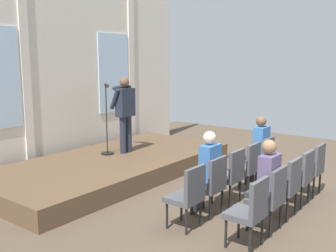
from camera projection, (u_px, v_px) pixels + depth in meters
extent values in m
plane|color=brown|center=(267.00, 213.00, 6.26)|extent=(13.16, 13.16, 0.00)
cube|color=silver|center=(61.00, 72.00, 8.92)|extent=(8.09, 0.10, 4.27)
cube|color=silver|center=(25.00, 73.00, 8.14)|extent=(0.20, 0.08, 4.27)
cube|color=silver|center=(114.00, 73.00, 10.16)|extent=(1.05, 0.04, 2.02)
cube|color=silver|center=(131.00, 69.00, 10.68)|extent=(0.20, 0.08, 4.27)
cube|color=brown|center=(112.00, 166.00, 8.31)|extent=(5.40, 2.56, 0.36)
cylinder|color=#232838|center=(123.00, 135.00, 8.61)|extent=(0.14, 0.14, 0.82)
cylinder|color=#232838|center=(129.00, 134.00, 8.75)|extent=(0.14, 0.14, 0.82)
cube|color=#232838|center=(125.00, 102.00, 8.56)|extent=(0.42, 0.22, 0.61)
cube|color=maroon|center=(121.00, 99.00, 8.62)|extent=(0.06, 0.01, 0.37)
sphere|color=brown|center=(124.00, 82.00, 8.49)|extent=(0.21, 0.21, 0.21)
cylinder|color=#232838|center=(115.00, 99.00, 8.41)|extent=(0.09, 0.28, 0.45)
cylinder|color=#232838|center=(125.00, 88.00, 8.70)|extent=(0.15, 0.36, 0.15)
cylinder|color=#232838|center=(119.00, 87.00, 8.73)|extent=(0.11, 0.34, 0.15)
sphere|color=brown|center=(107.00, 86.00, 8.80)|extent=(0.10, 0.10, 0.10)
cylinder|color=black|center=(108.00, 153.00, 8.60)|extent=(0.28, 0.28, 0.03)
cylinder|color=black|center=(107.00, 120.00, 8.48)|extent=(0.02, 0.02, 1.45)
sphere|color=#262626|center=(106.00, 85.00, 8.35)|extent=(0.07, 0.07, 0.07)
cylinder|color=black|center=(181.00, 208.00, 5.92)|extent=(0.04, 0.04, 0.40)
cylinder|color=black|center=(167.00, 215.00, 5.64)|extent=(0.04, 0.04, 0.40)
cylinder|color=black|center=(200.00, 213.00, 5.72)|extent=(0.04, 0.04, 0.40)
cylinder|color=black|center=(186.00, 221.00, 5.44)|extent=(0.04, 0.04, 0.40)
cube|color=#47474C|center=(184.00, 199.00, 5.64)|extent=(0.46, 0.44, 0.08)
cube|color=#47474C|center=(195.00, 183.00, 5.48)|extent=(0.46, 0.06, 0.46)
cylinder|color=black|center=(204.00, 196.00, 6.42)|extent=(0.04, 0.04, 0.40)
cylinder|color=black|center=(191.00, 203.00, 6.14)|extent=(0.04, 0.04, 0.40)
cylinder|color=black|center=(222.00, 201.00, 6.22)|extent=(0.04, 0.04, 0.40)
cylinder|color=black|center=(210.00, 208.00, 5.93)|extent=(0.04, 0.04, 0.40)
cube|color=#47474C|center=(207.00, 187.00, 6.13)|extent=(0.46, 0.44, 0.08)
cube|color=#47474C|center=(218.00, 173.00, 5.97)|extent=(0.46, 0.06, 0.46)
cylinder|color=#2D2D33|center=(194.00, 200.00, 6.21)|extent=(0.10, 0.10, 0.44)
cylinder|color=#2D2D33|center=(200.00, 197.00, 6.35)|extent=(0.10, 0.10, 0.44)
cube|color=#2D2D33|center=(204.00, 183.00, 6.16)|extent=(0.34, 0.36, 0.12)
cube|color=#3366A5|center=(210.00, 163.00, 6.04)|extent=(0.36, 0.20, 0.57)
sphere|color=beige|center=(209.00, 138.00, 5.98)|extent=(0.20, 0.20, 0.20)
cylinder|color=black|center=(223.00, 187.00, 6.91)|extent=(0.04, 0.04, 0.40)
cylinder|color=black|center=(212.00, 192.00, 6.63)|extent=(0.04, 0.04, 0.40)
cylinder|color=black|center=(240.00, 190.00, 6.71)|extent=(0.04, 0.04, 0.40)
cylinder|color=black|center=(230.00, 196.00, 6.43)|extent=(0.04, 0.04, 0.40)
cube|color=#47474C|center=(227.00, 178.00, 6.63)|extent=(0.46, 0.44, 0.08)
cube|color=#47474C|center=(237.00, 164.00, 6.47)|extent=(0.46, 0.06, 0.46)
cylinder|color=black|center=(239.00, 178.00, 7.41)|extent=(0.04, 0.04, 0.40)
cylinder|color=black|center=(230.00, 183.00, 7.12)|extent=(0.04, 0.04, 0.40)
cylinder|color=black|center=(256.00, 181.00, 7.20)|extent=(0.04, 0.04, 0.40)
cylinder|color=black|center=(247.00, 186.00, 6.92)|extent=(0.04, 0.04, 0.40)
cube|color=#47474C|center=(243.00, 169.00, 7.12)|extent=(0.46, 0.44, 0.08)
cube|color=#47474C|center=(254.00, 157.00, 6.96)|extent=(0.46, 0.06, 0.46)
cylinder|color=black|center=(254.00, 170.00, 7.90)|extent=(0.04, 0.04, 0.40)
cylinder|color=black|center=(246.00, 175.00, 7.62)|extent=(0.04, 0.04, 0.40)
cylinder|color=black|center=(270.00, 173.00, 7.70)|extent=(0.04, 0.04, 0.40)
cylinder|color=black|center=(262.00, 178.00, 7.41)|extent=(0.04, 0.04, 0.40)
cube|color=#47474C|center=(258.00, 162.00, 7.62)|extent=(0.46, 0.44, 0.08)
cube|color=#47474C|center=(268.00, 150.00, 7.46)|extent=(0.46, 0.06, 0.46)
cylinder|color=#2D2D33|center=(247.00, 172.00, 7.69)|extent=(0.10, 0.10, 0.44)
cylinder|color=#2D2D33|center=(251.00, 170.00, 7.83)|extent=(0.10, 0.10, 0.44)
cube|color=#2D2D33|center=(255.00, 159.00, 7.64)|extent=(0.34, 0.36, 0.12)
cube|color=#3366A5|center=(261.00, 142.00, 7.52)|extent=(0.36, 0.20, 0.58)
sphere|color=brown|center=(261.00, 121.00, 7.46)|extent=(0.20, 0.20, 0.20)
cylinder|color=black|center=(239.00, 224.00, 5.35)|extent=(0.04, 0.04, 0.40)
cylinder|color=black|center=(226.00, 233.00, 5.07)|extent=(0.04, 0.04, 0.40)
cylinder|color=black|center=(262.00, 230.00, 5.15)|extent=(0.04, 0.04, 0.40)
cylinder|color=black|center=(250.00, 240.00, 4.87)|extent=(0.04, 0.04, 0.40)
cube|color=#47474C|center=(245.00, 214.00, 5.07)|extent=(0.46, 0.44, 0.08)
cube|color=#47474C|center=(259.00, 198.00, 4.91)|extent=(0.46, 0.06, 0.46)
cylinder|color=black|center=(258.00, 210.00, 5.84)|extent=(0.04, 0.04, 0.40)
cylinder|color=black|center=(247.00, 218.00, 5.56)|extent=(0.04, 0.04, 0.40)
cylinder|color=black|center=(280.00, 215.00, 5.64)|extent=(0.04, 0.04, 0.40)
cylinder|color=black|center=(270.00, 224.00, 5.36)|extent=(0.04, 0.04, 0.40)
cube|color=#47474C|center=(265.00, 201.00, 5.56)|extent=(0.46, 0.44, 0.08)
cube|color=#47474C|center=(278.00, 185.00, 5.40)|extent=(0.46, 0.06, 0.46)
cylinder|color=#2D2D33|center=(250.00, 214.00, 5.64)|extent=(0.10, 0.10, 0.44)
cylinder|color=#2D2D33|center=(255.00, 210.00, 5.78)|extent=(0.10, 0.10, 0.44)
cube|color=#2D2D33|center=(261.00, 196.00, 5.59)|extent=(0.34, 0.36, 0.12)
cube|color=#594C72|center=(269.00, 174.00, 5.46)|extent=(0.36, 0.20, 0.56)
sphere|color=#8C6647|center=(269.00, 147.00, 5.41)|extent=(0.20, 0.20, 0.20)
cylinder|color=black|center=(275.00, 198.00, 6.34)|extent=(0.04, 0.04, 0.40)
cylinder|color=black|center=(266.00, 205.00, 6.06)|extent=(0.04, 0.04, 0.40)
cylinder|color=black|center=(296.00, 203.00, 6.14)|extent=(0.04, 0.04, 0.40)
cylinder|color=black|center=(287.00, 210.00, 5.85)|extent=(0.04, 0.04, 0.40)
cube|color=#47474C|center=(281.00, 189.00, 6.05)|extent=(0.46, 0.44, 0.08)
cube|color=#47474C|center=(295.00, 174.00, 5.89)|extent=(0.46, 0.06, 0.46)
cylinder|color=black|center=(289.00, 188.00, 6.83)|extent=(0.04, 0.04, 0.40)
cylinder|color=black|center=(281.00, 194.00, 6.55)|extent=(0.04, 0.04, 0.40)
cylinder|color=black|center=(309.00, 192.00, 6.63)|extent=(0.04, 0.04, 0.40)
cylinder|color=black|center=(301.00, 198.00, 6.35)|extent=(0.04, 0.04, 0.40)
cube|color=#47474C|center=(296.00, 179.00, 6.55)|extent=(0.46, 0.44, 0.08)
cube|color=#47474C|center=(308.00, 165.00, 6.39)|extent=(0.46, 0.06, 0.46)
cylinder|color=black|center=(301.00, 179.00, 7.33)|extent=(0.04, 0.04, 0.40)
cylinder|color=black|center=(294.00, 184.00, 7.04)|extent=(0.04, 0.04, 0.40)
cylinder|color=black|center=(320.00, 183.00, 7.12)|extent=(0.04, 0.04, 0.40)
cylinder|color=black|center=(314.00, 188.00, 6.84)|extent=(0.04, 0.04, 0.40)
cube|color=#47474C|center=(308.00, 171.00, 7.04)|extent=(0.46, 0.44, 0.08)
cube|color=#47474C|center=(320.00, 158.00, 6.88)|extent=(0.46, 0.06, 0.46)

